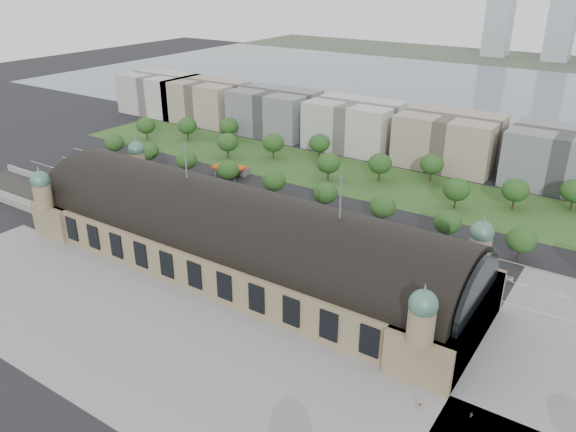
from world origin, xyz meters
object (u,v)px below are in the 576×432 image
Objects in this scene: parked_car_1 at (139,193)px; pedestrian_0 at (420,407)px; traffic_car_2 at (196,206)px; traffic_car_3 at (234,194)px; parked_car_5 at (196,212)px; pedestrian_2 at (471,415)px; traffic_car_5 at (378,231)px; traffic_car_6 at (504,278)px; parked_car_3 at (198,210)px; parked_car_6 at (202,211)px; traffic_car_1 at (132,175)px; bus_west at (301,232)px; petrol_station at (236,169)px; traffic_car_4 at (339,248)px; bus_east at (313,233)px; bus_mid at (268,224)px; parked_car_0 at (132,196)px; parked_car_2 at (189,208)px; parked_car_4 at (166,201)px; traffic_car_0 at (108,168)px.

parked_car_1 is 153.22m from pedestrian_0.
traffic_car_3 is at bearing 166.24° from traffic_car_2.
pedestrian_2 is at bearing 48.33° from parked_car_5.
traffic_car_5 is 46.41m from traffic_car_6.
parked_car_3 is 1.06× the size of parked_car_6.
traffic_car_2 is (48.34, -10.46, -0.11)m from traffic_car_1.
traffic_car_1 is 97.06m from bus_west.
parked_car_1 is at bearing 122.52° from traffic_car_3.
traffic_car_4 is at bearing -26.84° from petrol_station.
bus_east reaches higher than parked_car_1.
bus_mid is 103.45m from pedestrian_2.
traffic_car_1 is at bearing -126.73° from parked_car_5.
parked_car_0 is 64.67m from bus_mid.
parked_car_3 reaches higher than traffic_car_2.
parked_car_5 is 0.49× the size of bus_east.
bus_east is at bearing -106.24° from traffic_car_3.
traffic_car_3 reaches higher than parked_car_2.
traffic_car_3 is 49.26m from bus_east.
petrol_station is 48.31m from parked_car_0.
bus_east is (53.00, 5.82, 0.90)m from parked_car_2.
bus_west reaches higher than traffic_car_1.
traffic_car_6 is (125.41, -27.24, -2.19)m from petrol_station.
traffic_car_5 is 89.49m from pedestrian_2.
parked_car_2 is 0.96× the size of parked_car_3.
parked_car_4 is (-18.57, -20.51, -0.11)m from traffic_car_3.
traffic_car_1 is at bearing -95.50° from traffic_car_4.
traffic_car_6 is 0.43× the size of bus_mid.
traffic_car_4 is at bearing -79.52° from traffic_car_6.
traffic_car_2 is 1.23× the size of parked_car_4.
parked_car_2 is 127.41m from pedestrian_0.
traffic_car_0 is 65.34m from traffic_car_2.
parked_car_2 is at bearing 98.56° from bus_mid.
bus_mid is (-80.26, -10.46, 1.01)m from traffic_car_6.
bus_west is at bearing 64.99° from parked_car_3.
pedestrian_2 is (9.41, -62.05, 0.06)m from traffic_car_6.
traffic_car_1 is (16.16, 0.04, 0.14)m from traffic_car_0.
petrol_station is 2.89× the size of traffic_car_2.
traffic_car_2 is (64.50, -10.42, 0.03)m from traffic_car_0.
traffic_car_5 reaches higher than parked_car_2.
parked_car_1 is (0.34, 3.76, 0.08)m from parked_car_0.
parked_car_3 reaches higher than parked_car_1.
parked_car_4 is at bearing -88.15° from traffic_car_4.
traffic_car_3 is 0.47× the size of bus_east.
traffic_car_6 is 66.12m from pedestrian_0.
bus_east reaches higher than pedestrian_2.
traffic_car_6 is (110.27, -7.46, 0.00)m from traffic_car_3.
bus_mid reaches higher than bus_east.
bus_east reaches higher than traffic_car_6.
traffic_car_1 is at bearing -163.32° from parked_car_1.
traffic_car_3 is 22.66m from parked_car_5.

